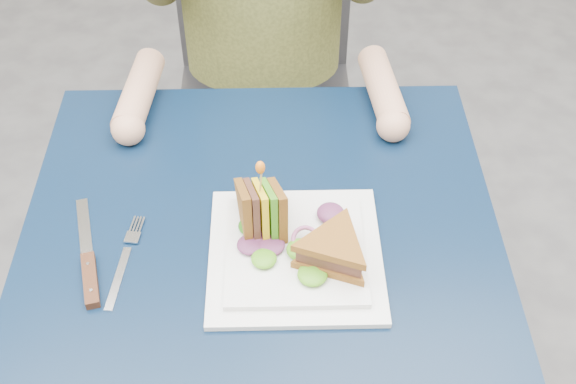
{
  "coord_description": "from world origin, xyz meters",
  "views": [
    {
      "loc": [
        0.03,
        -0.73,
        1.58
      ],
      "look_at": [
        0.04,
        0.01,
        0.82
      ],
      "focal_mm": 45.0,
      "sensor_mm": 36.0,
      "label": 1
    }
  ],
  "objects_px": {
    "table": "(262,269)",
    "plate": "(295,253)",
    "fork": "(124,263)",
    "sandwich_flat": "(334,250)",
    "chair": "(264,63)",
    "knife": "(89,270)",
    "sandwich_upright": "(262,211)"
  },
  "relations": [
    {
      "from": "plate",
      "to": "knife",
      "type": "bearing_deg",
      "value": -175.66
    },
    {
      "from": "table",
      "to": "plate",
      "type": "relative_size",
      "value": 2.88
    },
    {
      "from": "sandwich_flat",
      "to": "knife",
      "type": "bearing_deg",
      "value": 179.72
    },
    {
      "from": "sandwich_upright",
      "to": "plate",
      "type": "bearing_deg",
      "value": -42.38
    },
    {
      "from": "knife",
      "to": "plate",
      "type": "bearing_deg",
      "value": 4.34
    },
    {
      "from": "chair",
      "to": "knife",
      "type": "distance_m",
      "value": 0.84
    },
    {
      "from": "plate",
      "to": "knife",
      "type": "xyz_separation_m",
      "value": [
        -0.31,
        -0.02,
        -0.0
      ]
    },
    {
      "from": "fork",
      "to": "sandwich_flat",
      "type": "bearing_deg",
      "value": -2.88
    },
    {
      "from": "sandwich_flat",
      "to": "sandwich_upright",
      "type": "height_order",
      "value": "sandwich_upright"
    },
    {
      "from": "table",
      "to": "sandwich_upright",
      "type": "relative_size",
      "value": 5.09
    },
    {
      "from": "chair",
      "to": "knife",
      "type": "xyz_separation_m",
      "value": [
        -0.25,
        -0.78,
        0.2
      ]
    },
    {
      "from": "table",
      "to": "fork",
      "type": "distance_m",
      "value": 0.23
    },
    {
      "from": "plate",
      "to": "sandwich_upright",
      "type": "xyz_separation_m",
      "value": [
        -0.05,
        0.05,
        0.05
      ]
    },
    {
      "from": "chair",
      "to": "sandwich_upright",
      "type": "distance_m",
      "value": 0.75
    },
    {
      "from": "sandwich_flat",
      "to": "fork",
      "type": "distance_m",
      "value": 0.32
    },
    {
      "from": "chair",
      "to": "sandwich_upright",
      "type": "height_order",
      "value": "chair"
    },
    {
      "from": "chair",
      "to": "plate",
      "type": "height_order",
      "value": "chair"
    },
    {
      "from": "sandwich_upright",
      "to": "knife",
      "type": "distance_m",
      "value": 0.27
    },
    {
      "from": "table",
      "to": "plate",
      "type": "xyz_separation_m",
      "value": [
        0.05,
        -0.04,
        0.09
      ]
    },
    {
      "from": "fork",
      "to": "knife",
      "type": "bearing_deg",
      "value": -163.83
    },
    {
      "from": "plate",
      "to": "sandwich_upright",
      "type": "bearing_deg",
      "value": 137.62
    },
    {
      "from": "plate",
      "to": "table",
      "type": "bearing_deg",
      "value": 143.38
    },
    {
      "from": "table",
      "to": "knife",
      "type": "distance_m",
      "value": 0.27
    },
    {
      "from": "table",
      "to": "fork",
      "type": "height_order",
      "value": "fork"
    },
    {
      "from": "fork",
      "to": "knife",
      "type": "height_order",
      "value": "knife"
    },
    {
      "from": "table",
      "to": "plate",
      "type": "height_order",
      "value": "plate"
    },
    {
      "from": "fork",
      "to": "table",
      "type": "bearing_deg",
      "value": 13.27
    },
    {
      "from": "chair",
      "to": "fork",
      "type": "bearing_deg",
      "value": -104.98
    },
    {
      "from": "table",
      "to": "fork",
      "type": "bearing_deg",
      "value": -166.73
    },
    {
      "from": "table",
      "to": "chair",
      "type": "bearing_deg",
      "value": 90.0
    },
    {
      "from": "table",
      "to": "sandwich_flat",
      "type": "distance_m",
      "value": 0.18
    },
    {
      "from": "chair",
      "to": "sandwich_flat",
      "type": "height_order",
      "value": "chair"
    }
  ]
}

